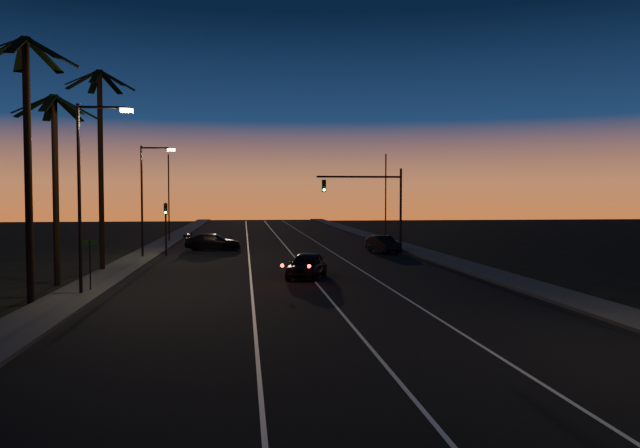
{
  "coord_description": "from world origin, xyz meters",
  "views": [
    {
      "loc": [
        -3.37,
        -10.25,
        4.7
      ],
      "look_at": [
        0.63,
        22.46,
        3.24
      ],
      "focal_mm": 35.0,
      "sensor_mm": 36.0,
      "label": 1
    }
  ],
  "objects": [
    {
      "name": "streetlight_left_far",
      "position": [
        -10.69,
        38.0,
        5.06
      ],
      "size": [
        2.55,
        0.26,
        8.5
      ],
      "color": "black",
      "rests_on": "ground"
    },
    {
      "name": "streetlight_left_near",
      "position": [
        -10.7,
        20.0,
        5.32
      ],
      "size": [
        2.55,
        0.26,
        9.0
      ],
      "color": "black",
      "rests_on": "ground"
    },
    {
      "name": "road",
      "position": [
        0.0,
        30.0,
        0.01
      ],
      "size": [
        20.0,
        170.0,
        0.01
      ],
      "primitive_type": "cube",
      "color": "black",
      "rests_on": "ground"
    },
    {
      "name": "lead_car",
      "position": [
        0.21,
        25.23,
        0.75
      ],
      "size": [
        3.18,
        5.13,
        1.48
      ],
      "color": "black",
      "rests_on": "road"
    },
    {
      "name": "right_car",
      "position": [
        8.17,
        40.64,
        0.71
      ],
      "size": [
        2.38,
        4.45,
        1.39
      ],
      "color": "black",
      "rests_on": "road"
    },
    {
      "name": "signal_post",
      "position": [
        -9.5,
        39.98,
        2.89
      ],
      "size": [
        0.28,
        0.37,
        4.2
      ],
      "color": "black",
      "rests_on": "ground"
    },
    {
      "name": "cross_car",
      "position": [
        -6.06,
        44.76,
        0.72
      ],
      "size": [
        5.21,
        3.04,
        1.42
      ],
      "color": "black",
      "rests_on": "road"
    },
    {
      "name": "lane_stripe_left",
      "position": [
        -3.0,
        30.0,
        0.02
      ],
      "size": [
        0.12,
        160.0,
        0.01
      ],
      "primitive_type": "cube",
      "color": "silver",
      "rests_on": "road"
    },
    {
      "name": "sidewalk_left",
      "position": [
        -11.2,
        30.0,
        0.08
      ],
      "size": [
        2.4,
        170.0,
        0.16
      ],
      "primitive_type": "cube",
      "color": "#373734",
      "rests_on": "ground"
    },
    {
      "name": "sidewalk_right",
      "position": [
        11.2,
        30.0,
        0.08
      ],
      "size": [
        2.4,
        170.0,
        0.16
      ],
      "primitive_type": "cube",
      "color": "#373734",
      "rests_on": "ground"
    },
    {
      "name": "palm_far",
      "position": [
        -12.2,
        30.0,
        7.61
      ],
      "size": [
        4.25,
        4.16,
        12.53
      ],
      "color": "black",
      "rests_on": "ground"
    },
    {
      "name": "palm_near",
      "position": [
        -12.6,
        18.0,
        7.07
      ],
      "size": [
        4.25,
        4.16,
        11.53
      ],
      "color": "black",
      "rests_on": "ground"
    },
    {
      "name": "far_pole_left",
      "position": [
        -11.0,
        55.0,
        4.5
      ],
      "size": [
        0.14,
        0.14,
        9.0
      ],
      "primitive_type": "cylinder",
      "color": "black",
      "rests_on": "ground"
    },
    {
      "name": "far_pole_right",
      "position": [
        11.0,
        52.0,
        4.5
      ],
      "size": [
        0.14,
        0.14,
        9.0
      ],
      "primitive_type": "cylinder",
      "color": "black",
      "rests_on": "ground"
    },
    {
      "name": "street_sign",
      "position": [
        -10.8,
        21.0,
        1.66
      ],
      "size": [
        0.7,
        0.06,
        2.6
      ],
      "color": "black",
      "rests_on": "ground"
    },
    {
      "name": "lane_stripe_mid",
      "position": [
        0.5,
        30.0,
        0.02
      ],
      "size": [
        0.12,
        160.0,
        0.01
      ],
      "primitive_type": "cube",
      "color": "silver",
      "rests_on": "road"
    },
    {
      "name": "palm_mid",
      "position": [
        -13.2,
        24.0,
        6.25
      ],
      "size": [
        4.25,
        4.16,
        10.03
      ],
      "color": "black",
      "rests_on": "ground"
    },
    {
      "name": "lane_stripe_right",
      "position": [
        4.0,
        30.0,
        0.02
      ],
      "size": [
        0.12,
        160.0,
        0.01
      ],
      "primitive_type": "cube",
      "color": "silver",
      "rests_on": "road"
    },
    {
      "name": "signal_mast",
      "position": [
        7.14,
        39.99,
        4.78
      ],
      "size": [
        7.1,
        0.41,
        7.0
      ],
      "color": "black",
      "rests_on": "ground"
    }
  ]
}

